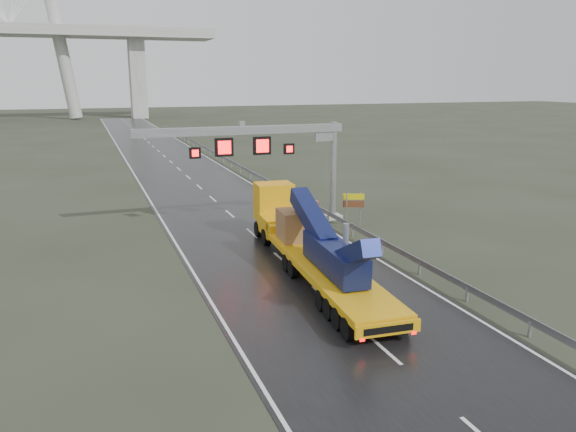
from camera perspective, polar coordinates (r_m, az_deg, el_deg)
name	(u,v)px	position (r m, az deg, el deg)	size (l,w,h in m)	color
ground	(361,329)	(24.15, 7.38, -11.35)	(400.00, 400.00, 0.00)	#2B2F20
road	(188,177)	(61.06, -10.12, 3.90)	(11.00, 200.00, 0.02)	black
guardrail	(272,183)	(52.84, -1.67, 3.36)	(0.20, 140.00, 1.40)	gray
sign_gantry	(271,146)	(39.59, -1.70, 7.07)	(14.90, 1.20, 7.42)	#9F9F9B
heavy_haul_truck	(304,236)	(31.37, 1.62, -2.07)	(3.81, 18.30, 4.27)	#EBB00D
exit_sign_pair	(354,204)	(39.35, 6.67, 1.26)	(1.39, 0.62, 2.52)	gray
striped_barrier	(314,208)	(43.12, 2.67, 0.81)	(0.67, 0.36, 1.13)	red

